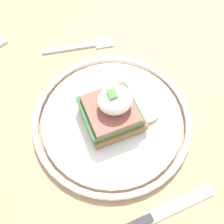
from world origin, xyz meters
TOP-DOWN VIEW (x-y plane):
  - ground_plane at (0.00, 0.00)m, footprint 6.00×6.00m
  - dining_table at (0.00, 0.00)m, footprint 0.84×0.85m
  - plate at (-0.02, 0.03)m, footprint 0.26×0.26m
  - sandwich at (-0.02, 0.04)m, footprint 0.09×0.13m
  - fork at (-0.19, 0.04)m, footprint 0.04×0.14m
  - knife at (0.14, 0.02)m, footprint 0.02×0.19m

SIDE VIEW (x-z plane):
  - ground_plane at x=0.00m, z-range 0.00..0.00m
  - dining_table at x=0.00m, z-range 0.24..0.97m
  - fork at x=-0.19m, z-range 0.72..0.73m
  - knife at x=0.14m, z-range 0.72..0.73m
  - plate at x=-0.02m, z-range 0.72..0.74m
  - sandwich at x=-0.02m, z-range 0.73..0.80m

